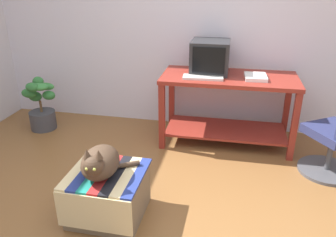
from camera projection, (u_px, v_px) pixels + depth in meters
ground_plane at (150, 236)px, 2.40m from camera, size 14.00×14.00×0.00m
back_wall at (195, 14)px, 3.72m from camera, size 8.00×0.10×2.60m
desk at (228, 98)px, 3.55m from camera, size 1.39×0.66×0.75m
tv_monitor at (210, 57)px, 3.50m from camera, size 0.40×0.40×0.34m
keyboard at (203, 77)px, 3.36m from camera, size 0.41×0.18×0.02m
book at (256, 77)px, 3.35m from camera, size 0.23×0.27×0.04m
ottoman_with_blanket at (108, 194)px, 2.55m from camera, size 0.55×0.55×0.37m
cat at (100, 163)px, 2.39m from camera, size 0.39×0.42×0.29m
potted_plant at (41, 108)px, 3.95m from camera, size 0.38×0.31×0.61m
pen at (263, 76)px, 3.43m from camera, size 0.10×0.10×0.01m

